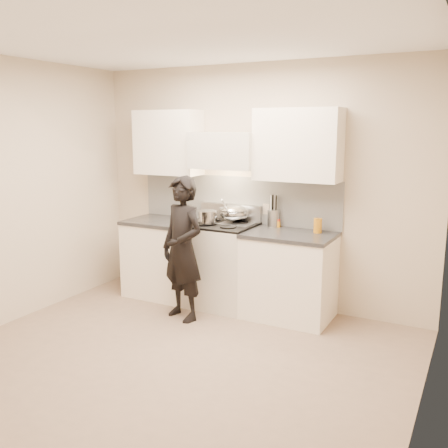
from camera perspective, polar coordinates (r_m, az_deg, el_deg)
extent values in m
plane|color=#8A7058|center=(4.56, -5.75, -15.15)|extent=(4.00, 4.00, 0.00)
cube|color=#C2AF94|center=(5.67, 3.78, 4.35)|extent=(4.00, 0.04, 2.70)
cube|color=#C2AF94|center=(5.51, -23.73, 3.24)|extent=(0.04, 3.50, 2.70)
cube|color=#C2AF94|center=(3.47, 22.52, -0.74)|extent=(0.04, 3.50, 2.70)
cube|color=white|center=(4.15, -6.51, 20.43)|extent=(4.00, 3.50, 0.02)
cube|color=silver|center=(5.78, 1.45, 2.86)|extent=(2.50, 0.02, 0.53)
cube|color=#A5A5A5|center=(5.80, 0.83, 1.32)|extent=(0.76, 0.08, 0.20)
cube|color=beige|center=(5.59, 0.15, 8.39)|extent=(0.76, 0.40, 0.40)
cylinder|color=#B4B4B4|center=(5.44, -0.74, 6.42)|extent=(0.66, 0.02, 0.02)
cube|color=white|center=(5.28, 8.43, 8.94)|extent=(0.90, 0.33, 0.75)
cube|color=white|center=(6.01, -6.39, 9.23)|extent=(0.80, 0.33, 0.75)
cube|color=#BEAB93|center=(5.63, 4.86, 1.72)|extent=(0.08, 0.01, 0.12)
cube|color=beige|center=(5.69, -0.45, -4.76)|extent=(0.76, 0.65, 0.92)
cube|color=black|center=(5.58, -0.45, -0.09)|extent=(0.76, 0.65, 0.02)
cube|color=silver|center=(5.61, 1.57, 0.11)|extent=(0.36, 0.34, 0.01)
cylinder|color=#B4B4B4|center=(5.35, -1.94, -2.23)|extent=(0.62, 0.02, 0.02)
cylinder|color=black|center=(5.53, -2.83, 0.01)|extent=(0.18, 0.18, 0.01)
cylinder|color=black|center=(5.36, 0.49, -0.33)|extent=(0.18, 0.18, 0.01)
cylinder|color=black|center=(5.79, -1.32, 0.51)|extent=(0.18, 0.18, 0.01)
cylinder|color=black|center=(5.62, 1.89, 0.20)|extent=(0.18, 0.18, 0.01)
cube|color=white|center=(5.37, 7.44, -6.05)|extent=(0.90, 0.65, 0.88)
cube|color=black|center=(5.25, 7.56, -1.25)|extent=(0.92, 0.67, 0.04)
cube|color=white|center=(6.08, -6.95, -3.98)|extent=(0.80, 0.65, 0.88)
cube|color=black|center=(5.98, -7.05, 0.28)|extent=(0.82, 0.67, 0.04)
ellipsoid|color=#B4B4B4|center=(5.63, 1.18, 1.27)|extent=(0.34, 0.34, 0.19)
torus|color=#B4B4B4|center=(5.63, 1.18, 1.71)|extent=(0.36, 0.36, 0.02)
ellipsoid|color=beige|center=(5.63, 1.18, 1.17)|extent=(0.19, 0.19, 0.09)
cylinder|color=white|center=(5.52, 0.10, 2.13)|extent=(0.07, 0.25, 0.18)
cylinder|color=#B4B4B4|center=(5.53, -1.87, 0.83)|extent=(0.26, 0.26, 0.14)
cube|color=#B4B4B4|center=(5.61, -2.75, 1.51)|extent=(0.05, 0.03, 0.01)
cube|color=#B4B4B4|center=(5.43, -0.97, 1.20)|extent=(0.05, 0.03, 0.01)
cylinder|color=#A5A5A5|center=(5.55, 5.67, 0.67)|extent=(0.13, 0.13, 0.19)
cylinder|color=black|center=(5.52, 5.97, 1.59)|extent=(0.02, 0.02, 0.33)
cylinder|color=white|center=(5.55, 5.99, 1.63)|extent=(0.02, 0.02, 0.33)
cylinder|color=#A5A5A5|center=(5.56, 5.83, 1.66)|extent=(0.02, 0.02, 0.33)
cylinder|color=black|center=(5.57, 5.59, 1.67)|extent=(0.02, 0.02, 0.33)
cylinder|color=#A5A5A5|center=(5.55, 5.40, 1.65)|extent=(0.02, 0.02, 0.33)
cylinder|color=white|center=(5.53, 5.38, 1.61)|extent=(0.02, 0.02, 0.33)
cylinder|color=black|center=(5.51, 5.54, 1.58)|extent=(0.02, 0.02, 0.33)
cylinder|color=#A5A5A5|center=(5.51, 5.78, 1.57)|extent=(0.02, 0.02, 0.33)
cylinder|color=orange|center=(5.53, 6.25, -0.02)|extent=(0.04, 0.04, 0.07)
cylinder|color=red|center=(5.52, 6.26, 0.44)|extent=(0.04, 0.04, 0.02)
cylinder|color=#C27712|center=(5.29, 10.67, -0.17)|extent=(0.09, 0.09, 0.15)
imported|color=black|center=(5.22, -4.76, -2.84)|extent=(0.64, 0.52, 1.52)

